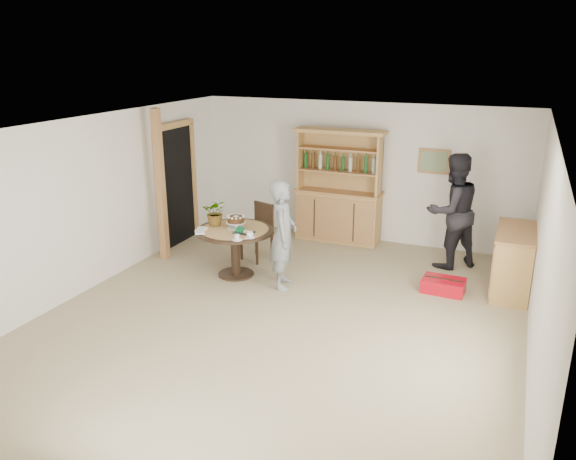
{
  "coord_description": "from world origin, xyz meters",
  "views": [
    {
      "loc": [
        2.66,
        -6.2,
        3.41
      ],
      "look_at": [
        -0.13,
        0.45,
        1.05
      ],
      "focal_mm": 35.0,
      "sensor_mm": 36.0,
      "label": 1
    }
  ],
  "objects_px": {
    "dining_chair": "(260,228)",
    "teen_boy": "(283,235)",
    "adult_person": "(452,211)",
    "red_suitcase": "(443,285)",
    "dining_table": "(235,238)",
    "hutch": "(339,204)",
    "sideboard": "(513,261)"
  },
  "relations": [
    {
      "from": "sideboard",
      "to": "teen_boy",
      "type": "distance_m",
      "value": 3.34
    },
    {
      "from": "adult_person",
      "to": "red_suitcase",
      "type": "distance_m",
      "value": 1.36
    },
    {
      "from": "teen_boy",
      "to": "red_suitcase",
      "type": "distance_m",
      "value": 2.45
    },
    {
      "from": "hutch",
      "to": "adult_person",
      "type": "distance_m",
      "value": 2.15
    },
    {
      "from": "sideboard",
      "to": "adult_person",
      "type": "xyz_separation_m",
      "value": [
        -0.98,
        0.68,
        0.46
      ]
    },
    {
      "from": "dining_chair",
      "to": "red_suitcase",
      "type": "height_order",
      "value": "dining_chair"
    },
    {
      "from": "sideboard",
      "to": "red_suitcase",
      "type": "xyz_separation_m",
      "value": [
        -0.89,
        -0.4,
        -0.37
      ]
    },
    {
      "from": "hutch",
      "to": "sideboard",
      "type": "distance_m",
      "value": 3.29
    },
    {
      "from": "adult_person",
      "to": "red_suitcase",
      "type": "xyz_separation_m",
      "value": [
        0.08,
        -1.08,
        -0.83
      ]
    },
    {
      "from": "hutch",
      "to": "dining_chair",
      "type": "distance_m",
      "value": 1.7
    },
    {
      "from": "hutch",
      "to": "adult_person",
      "type": "bearing_deg",
      "value": -15.13
    },
    {
      "from": "teen_boy",
      "to": "dining_table",
      "type": "bearing_deg",
      "value": 66.89
    },
    {
      "from": "dining_chair",
      "to": "adult_person",
      "type": "height_order",
      "value": "adult_person"
    },
    {
      "from": "hutch",
      "to": "sideboard",
      "type": "xyz_separation_m",
      "value": [
        3.04,
        -1.24,
        -0.22
      ]
    },
    {
      "from": "hutch",
      "to": "sideboard",
      "type": "bearing_deg",
      "value": -22.21
    },
    {
      "from": "dining_chair",
      "to": "hutch",
      "type": "bearing_deg",
      "value": 74.79
    },
    {
      "from": "dining_chair",
      "to": "sideboard",
      "type": "bearing_deg",
      "value": 20.39
    },
    {
      "from": "teen_boy",
      "to": "adult_person",
      "type": "distance_m",
      "value": 2.8
    },
    {
      "from": "dining_chair",
      "to": "teen_boy",
      "type": "relative_size",
      "value": 0.59
    },
    {
      "from": "hutch",
      "to": "dining_table",
      "type": "distance_m",
      "value": 2.43
    },
    {
      "from": "teen_boy",
      "to": "red_suitcase",
      "type": "height_order",
      "value": "teen_boy"
    },
    {
      "from": "dining_chair",
      "to": "adult_person",
      "type": "distance_m",
      "value": 3.13
    },
    {
      "from": "dining_table",
      "to": "teen_boy",
      "type": "relative_size",
      "value": 0.75
    },
    {
      "from": "dining_chair",
      "to": "teen_boy",
      "type": "distance_m",
      "value": 1.27
    },
    {
      "from": "red_suitcase",
      "to": "teen_boy",
      "type": "bearing_deg",
      "value": -159.84
    },
    {
      "from": "red_suitcase",
      "to": "dining_chair",
      "type": "bearing_deg",
      "value": 178.6
    },
    {
      "from": "dining_chair",
      "to": "adult_person",
      "type": "bearing_deg",
      "value": 33.92
    },
    {
      "from": "dining_chair",
      "to": "red_suitcase",
      "type": "relative_size",
      "value": 1.53
    },
    {
      "from": "teen_boy",
      "to": "adult_person",
      "type": "relative_size",
      "value": 0.87
    },
    {
      "from": "dining_table",
      "to": "red_suitcase",
      "type": "bearing_deg",
      "value": 11.02
    },
    {
      "from": "sideboard",
      "to": "red_suitcase",
      "type": "distance_m",
      "value": 1.05
    },
    {
      "from": "sideboard",
      "to": "red_suitcase",
      "type": "relative_size",
      "value": 2.04
    }
  ]
}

